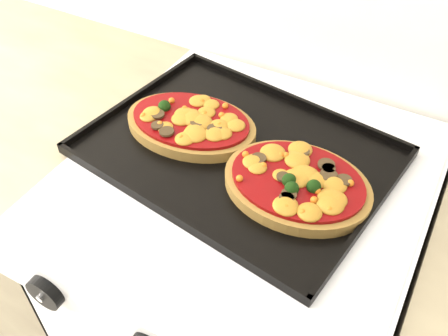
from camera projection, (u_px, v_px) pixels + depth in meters
The scene contains 6 objects.
stove at pixel (242, 307), 1.17m from camera, with size 0.60×0.60×0.91m, color white.
control_panel at pixel (147, 333), 0.70m from camera, with size 0.60×0.02×0.09m, color white.
knob_left at pixel (45, 293), 0.74m from camera, with size 0.06×0.06×0.02m, color black.
baking_tray at pixel (238, 150), 0.87m from camera, with size 0.51×0.38×0.02m, color black.
pizza_left at pixel (191, 123), 0.90m from camera, with size 0.24×0.16×0.04m, color olive, non-canonical shape.
pizza_right at pixel (297, 182), 0.79m from camera, with size 0.24×0.19×0.04m, color olive, non-canonical shape.
Camera 1 is at (0.25, 1.14, 1.51)m, focal length 40.00 mm.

